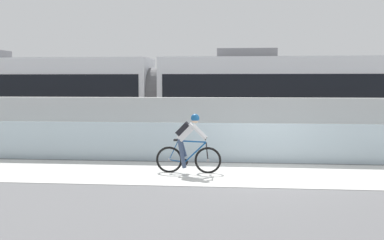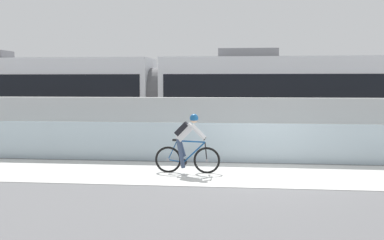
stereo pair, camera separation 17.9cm
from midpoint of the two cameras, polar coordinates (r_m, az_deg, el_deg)
The scene contains 8 objects.
ground_plane at distance 12.40m, azimuth 8.42°, elevation -6.73°, with size 200.00×200.00×0.00m, color slate.
bike_path_deck at distance 12.40m, azimuth 8.42°, elevation -6.71°, with size 32.00×3.20×0.01m, color silver.
glass_parapet at distance 14.12m, azimuth 8.06°, elevation -2.85°, with size 32.00×0.05×1.20m, color silver.
concrete_barrier_wall at distance 15.87m, azimuth 7.79°, elevation -0.71°, with size 32.00×0.36×1.93m, color silver.
tram_rail_near at distance 18.45m, azimuth 7.45°, elevation -2.95°, with size 32.00×0.08×0.01m, color #595654.
tram_rail_far at distance 19.87m, azimuth 7.31°, elevation -2.40°, with size 32.00×0.08×0.01m, color #595654.
tram at distance 19.31m, azimuth -4.81°, elevation 3.04°, with size 22.56×2.54×3.81m.
cyclist_on_bike at distance 12.32m, azimuth -0.90°, elevation -2.98°, with size 1.77×0.58×1.61m.
Camera 1 is at (-0.73, -12.15, 2.45)m, focal length 42.88 mm.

